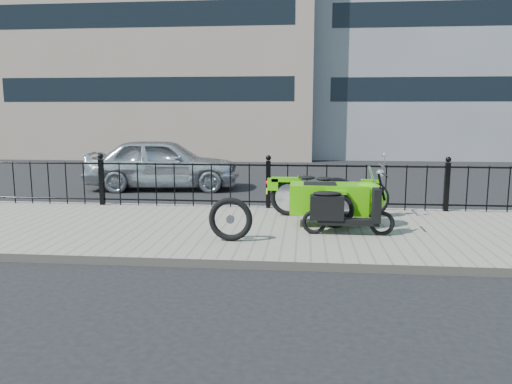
# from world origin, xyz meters

# --- Properties ---
(ground) EXTENTS (120.00, 120.00, 0.00)m
(ground) POSITION_xyz_m (0.00, 0.00, 0.00)
(ground) COLOR black
(ground) RESTS_ON ground
(sidewalk) EXTENTS (30.00, 3.80, 0.12)m
(sidewalk) POSITION_xyz_m (0.00, -0.50, 0.06)
(sidewalk) COLOR gray
(sidewalk) RESTS_ON ground
(curb) EXTENTS (30.00, 0.10, 0.12)m
(curb) POSITION_xyz_m (0.00, 1.44, 0.06)
(curb) COLOR gray
(curb) RESTS_ON ground
(iron_fence) EXTENTS (14.11, 0.11, 1.08)m
(iron_fence) POSITION_xyz_m (0.00, 1.30, 0.59)
(iron_fence) COLOR black
(iron_fence) RESTS_ON sidewalk
(building_tan) EXTENTS (14.00, 8.01, 12.00)m
(building_tan) POSITION_xyz_m (-6.00, 15.99, 6.00)
(building_tan) COLOR gray
(building_tan) RESTS_ON ground
(motorcycle_sidecar) EXTENTS (2.28, 1.48, 0.98)m
(motorcycle_sidecar) POSITION_xyz_m (1.32, -0.06, 0.59)
(motorcycle_sidecar) COLOR black
(motorcycle_sidecar) RESTS_ON sidewalk
(scooter) EXTENTS (1.45, 0.42, 0.98)m
(scooter) POSITION_xyz_m (1.32, -0.84, 0.50)
(scooter) COLOR black
(scooter) RESTS_ON sidewalk
(spare_tire) EXTENTS (0.67, 0.11, 0.67)m
(spare_tire) POSITION_xyz_m (-0.37, -1.42, 0.45)
(spare_tire) COLOR black
(spare_tire) RESTS_ON sidewalk
(sedan_car) EXTENTS (4.20, 2.05, 1.38)m
(sedan_car) POSITION_xyz_m (-3.05, 4.33, 0.69)
(sedan_car) COLOR #B8BBC0
(sedan_car) RESTS_ON ground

